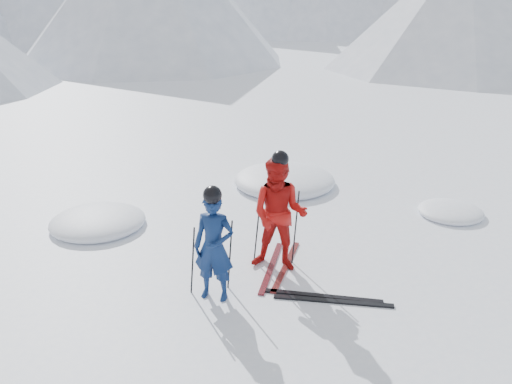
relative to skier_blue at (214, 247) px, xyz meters
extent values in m
plane|color=white|center=(2.75, 0.76, -0.80)|extent=(160.00, 160.00, 0.00)
cone|color=#B2BCD1|center=(14.75, 20.76, 2.45)|extent=(14.00, 14.00, 6.50)
imported|color=#0D214E|center=(0.00, 0.00, 0.00)|extent=(0.69, 0.59, 1.60)
imported|color=#AF100E|center=(1.07, 0.71, 0.12)|extent=(1.09, 0.99, 1.83)
cylinder|color=black|center=(-0.30, 0.15, -0.27)|extent=(0.11, 0.08, 1.07)
cylinder|color=black|center=(0.25, 0.25, -0.27)|extent=(0.11, 0.07, 1.07)
cylinder|color=black|center=(0.77, 0.96, -0.19)|extent=(0.12, 0.10, 1.22)
cylinder|color=black|center=(1.37, 0.86, -0.19)|extent=(0.12, 0.09, 1.22)
cube|color=black|center=(0.95, 0.71, -0.79)|extent=(0.69, 1.62, 0.03)
cube|color=black|center=(1.19, 0.71, -0.79)|extent=(0.80, 1.58, 0.03)
cube|color=black|center=(1.54, -0.26, -0.79)|extent=(1.63, 0.67, 0.03)
cube|color=black|center=(1.64, -0.41, -0.79)|extent=(1.64, 0.61, 0.03)
ellipsoid|color=white|center=(-1.95, 2.83, -0.80)|extent=(1.77, 1.77, 0.39)
ellipsoid|color=white|center=(4.84, 2.27, -0.80)|extent=(1.26, 1.26, 0.28)
ellipsoid|color=white|center=(1.97, 4.46, -0.80)|extent=(2.28, 2.28, 0.50)
camera|label=1|loc=(-0.51, -6.79, 3.42)|focal=38.00mm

